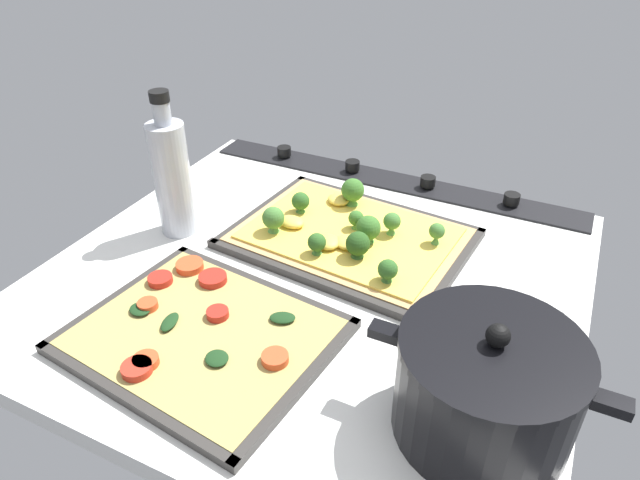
{
  "coord_description": "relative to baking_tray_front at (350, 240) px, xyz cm",
  "views": [
    {
      "loc": [
        -30.31,
        60.2,
        50.64
      ],
      "look_at": [
        0.3,
        -3.07,
        4.02
      ],
      "focal_mm": 31.79,
      "sensor_mm": 36.0,
      "label": 1
    }
  ],
  "objects": [
    {
      "name": "veggie_pizza_back",
      "position": [
        8.42,
        28.56,
        0.73
      ],
      "size": [
        31.75,
        26.63,
        1.9
      ],
      "color": "tan",
      "rests_on": "baking_tray_back"
    },
    {
      "name": "stove_control_panel",
      "position": [
        1.6,
        -22.6,
        0.19
      ],
      "size": [
        73.05,
        7.0,
        2.6
      ],
      "color": "black",
      "rests_on": "ground_plane"
    },
    {
      "name": "baking_tray_back",
      "position": [
        7.89,
        28.87,
        0.01
      ],
      "size": [
        34.41,
        29.29,
        1.3
      ],
      "color": "#33302D",
      "rests_on": "ground_plane"
    },
    {
      "name": "broccoli_pizza",
      "position": [
        0.26,
        0.25,
        1.59
      ],
      "size": [
        35.95,
        27.17,
        6.16
      ],
      "color": "tan",
      "rests_on": "baking_tray_front"
    },
    {
      "name": "cooking_pot",
      "position": [
        -26.63,
        26.95,
        5.66
      ],
      "size": [
        25.73,
        18.9,
        14.36
      ],
      "color": "black",
      "rests_on": "ground_plane"
    },
    {
      "name": "oil_bottle",
      "position": [
        26.81,
        8.92,
        9.58
      ],
      "size": [
        5.87,
        5.87,
        23.64
      ],
      "color": "#B7BCC6",
      "rests_on": "ground_plane"
    },
    {
      "name": "baking_tray_front",
      "position": [
        0.0,
        0.0,
        0.0
      ],
      "size": [
        38.58,
        29.79,
        1.3
      ],
      "color": "#33302D",
      "rests_on": "ground_plane"
    },
    {
      "name": "ground_plane",
      "position": [
        1.6,
        10.14,
        -1.87
      ],
      "size": [
        76.09,
        72.47,
        3.0
      ],
      "primitive_type": "cube",
      "color": "silver"
    }
  ]
}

